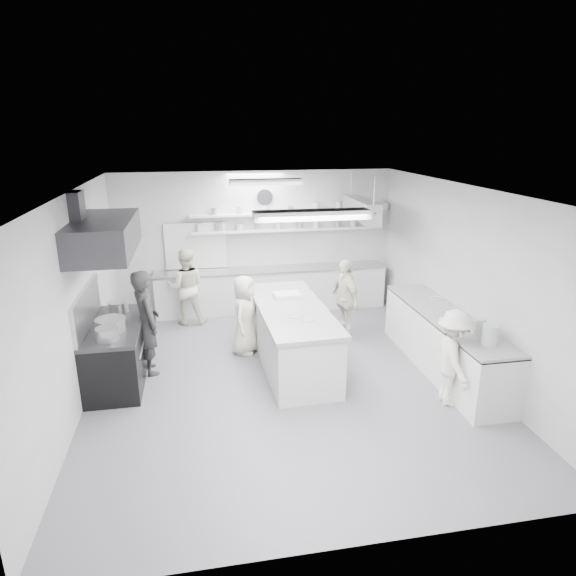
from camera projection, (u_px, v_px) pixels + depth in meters
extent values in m
cube|color=slate|center=(284.00, 378.00, 8.07)|extent=(6.00, 7.00, 0.02)
cube|color=white|center=(283.00, 189.00, 7.14)|extent=(6.00, 7.00, 0.02)
cube|color=silver|center=(256.00, 241.00, 10.88)|extent=(6.00, 0.04, 3.00)
cube|color=silver|center=(353.00, 411.00, 4.33)|extent=(6.00, 0.04, 3.00)
cube|color=silver|center=(76.00, 301.00, 7.08)|extent=(0.04, 7.00, 3.00)
cube|color=silver|center=(464.00, 279.00, 8.12)|extent=(0.04, 7.00, 3.00)
cube|color=black|center=(117.00, 354.00, 7.85)|extent=(0.80, 1.80, 0.90)
cube|color=#353538|center=(104.00, 236.00, 7.27)|extent=(0.85, 2.00, 0.50)
cube|color=silver|center=(272.00, 289.00, 10.97)|extent=(5.00, 0.60, 0.92)
cube|color=silver|center=(288.00, 230.00, 10.80)|extent=(4.20, 0.26, 0.04)
cube|color=silver|center=(288.00, 214.00, 10.69)|extent=(4.20, 0.26, 0.04)
cube|color=black|center=(196.00, 246.00, 10.65)|extent=(1.30, 0.04, 1.00)
cylinder|color=silver|center=(265.00, 197.00, 10.59)|extent=(0.32, 0.05, 0.32)
cube|color=silver|center=(444.00, 343.00, 8.19)|extent=(0.74, 3.30, 0.94)
cube|color=#B4B5B6|center=(361.00, 209.00, 9.95)|extent=(0.30, 1.60, 0.40)
cube|color=silver|center=(312.00, 215.00, 5.48)|extent=(1.30, 0.25, 0.10)
cube|color=silver|center=(266.00, 182.00, 8.85)|extent=(1.30, 0.25, 0.10)
cube|color=silver|center=(292.00, 337.00, 8.35)|extent=(1.11, 2.74, 1.00)
cylinder|color=#B4B5B6|center=(111.00, 326.00, 7.45)|extent=(0.45, 0.45, 0.23)
imported|color=#2C2C2C|center=(146.00, 322.00, 8.00)|extent=(0.61, 0.74, 1.74)
imported|color=white|center=(186.00, 287.00, 10.08)|extent=(0.79, 0.64, 1.57)
imported|color=white|center=(245.00, 315.00, 8.77)|extent=(0.71, 0.83, 1.43)
imported|color=white|center=(345.00, 299.00, 9.37)|extent=(0.55, 0.97, 1.56)
imported|color=white|center=(453.00, 358.00, 7.11)|extent=(0.67, 1.00, 1.44)
imported|color=#B4B5B6|center=(295.00, 317.00, 7.79)|extent=(0.29, 0.29, 0.06)
imported|color=silver|center=(307.00, 321.00, 7.63)|extent=(0.27, 0.27, 0.07)
imported|color=silver|center=(436.00, 299.00, 8.80)|extent=(0.23, 0.23, 0.05)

